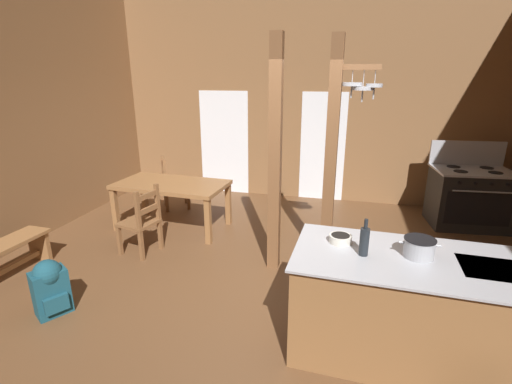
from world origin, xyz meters
name	(u,v)px	position (x,y,z in m)	size (l,w,h in m)	color
ground_plane	(260,301)	(0.00, 0.00, -0.05)	(7.97, 7.97, 0.10)	brown
wall_back	(307,82)	(0.00, 3.66, 2.22)	(7.97, 0.14, 4.43)	brown
glazed_door_back_left	(224,143)	(-1.61, 3.58, 1.02)	(1.00, 0.01, 2.05)	white
glazed_panel_back_right	(322,147)	(0.36, 3.58, 1.02)	(0.84, 0.01, 2.05)	white
kitchen_island	(422,310)	(1.52, -0.52, 0.46)	(2.20, 1.04, 0.93)	olive
stove_range	(469,197)	(2.76, 2.80, 0.48)	(1.21, 0.91, 1.32)	black
support_post_with_pot_rack	(334,148)	(0.66, 1.02, 1.51)	(0.59, 0.23, 2.78)	brown
support_post_center	(275,160)	(0.00, 0.73, 1.39)	(0.14, 0.14, 2.78)	brown
dining_table	(172,188)	(-1.80, 1.57, 0.65)	(1.75, 1.00, 0.74)	olive
ladderback_chair_near_window	(142,222)	(-1.81, 0.66, 0.45)	(0.52, 0.52, 0.95)	brown
ladderback_chair_by_post	(173,184)	(-2.22, 2.41, 0.45)	(0.61, 0.61, 0.95)	brown
bench_along_left_wall	(2,256)	(-3.05, -0.37, 0.30)	(0.41, 1.17, 0.44)	olive
backpack	(50,286)	(-1.99, -0.79, 0.31)	(0.38, 0.39, 0.60)	#194756
stockpot_on_counter	(419,248)	(1.43, -0.47, 1.01)	(0.32, 0.25, 0.16)	#A8AAB2
mixing_bowl_on_counter	(340,239)	(0.81, -0.36, 0.96)	(0.20, 0.20, 0.07)	silver
bottle_tall_on_counter	(364,241)	(1.00, -0.55, 1.05)	(0.08, 0.08, 0.32)	#1E2328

